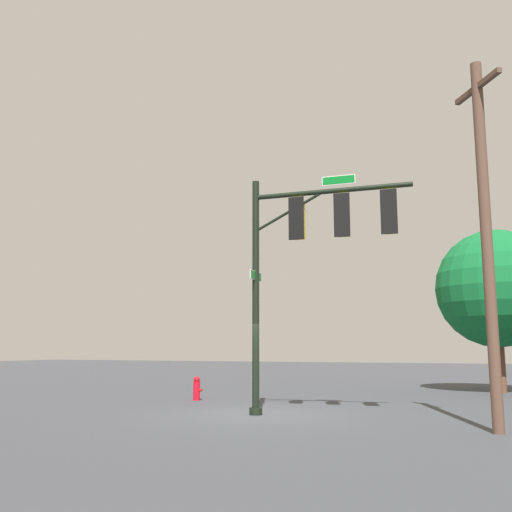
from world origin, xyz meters
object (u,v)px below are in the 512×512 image
(utility_pole, at_px, (486,232))
(fire_hydrant, at_px, (197,388))
(signal_pole_assembly, at_px, (315,240))
(tree_mid, at_px, (496,288))

(utility_pole, xyz_separation_m, fire_hydrant, (-9.90, 4.71, -4.02))
(signal_pole_assembly, relative_size, utility_pole, 0.78)
(utility_pole, relative_size, fire_hydrant, 10.27)
(utility_pole, xyz_separation_m, tree_mid, (0.13, 12.67, -0.09))
(tree_mid, bearing_deg, utility_pole, -90.58)
(signal_pole_assembly, distance_m, fire_hydrant, 7.71)
(fire_hydrant, bearing_deg, signal_pole_assembly, -31.08)
(fire_hydrant, distance_m, tree_mid, 13.39)
(signal_pole_assembly, relative_size, fire_hydrant, 8.03)
(signal_pole_assembly, bearing_deg, fire_hydrant, 148.92)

